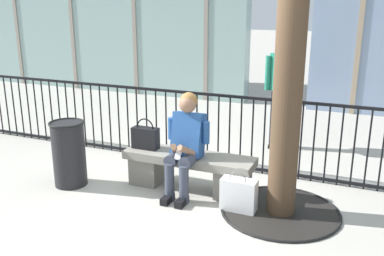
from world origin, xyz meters
name	(u,v)px	position (x,y,z in m)	size (l,w,h in m)	color
ground_plane	(189,189)	(0.00, 0.00, 0.00)	(60.00, 60.00, 0.00)	#B2ADA3
stone_bench	(189,168)	(0.00, 0.00, 0.27)	(1.60, 0.44, 0.45)	gray
seated_person_with_phone	(185,142)	(0.01, -0.13, 0.65)	(0.52, 0.66, 1.21)	#383D4C
handbag_on_bench	(145,137)	(-0.58, -0.01, 0.59)	(0.33, 0.15, 0.39)	black
shopping_bag	(239,195)	(0.73, -0.32, 0.19)	(0.39, 0.18, 0.48)	white
bystander_at_railing	(283,84)	(0.68, 2.00, 1.00)	(0.55, 0.39, 1.71)	black
plaza_railing	(213,130)	(0.00, 0.83, 0.52)	(8.08, 0.04, 1.03)	black
trash_can	(69,153)	(-1.41, -0.45, 0.42)	(0.43, 0.43, 0.82)	black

